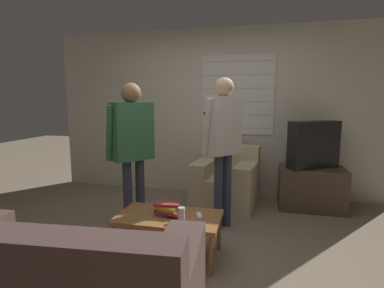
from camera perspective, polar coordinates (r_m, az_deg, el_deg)
name	(u,v)px	position (r m, az deg, el deg)	size (l,w,h in m)	color
ground_plane	(181,254)	(3.10, -2.17, -20.15)	(16.00, 16.00, 0.00)	#7F705B
wall_back	(216,112)	(4.71, 4.50, 6.02)	(5.20, 0.08, 2.55)	beige
armchair_beige	(226,181)	(4.29, 6.50, -7.10)	(0.94, 0.87, 0.83)	#C6B289
coffee_table	(169,219)	(2.91, -4.44, -14.15)	(0.97, 0.54, 0.40)	brown
tv_stand	(311,188)	(4.43, 21.74, -7.84)	(0.85, 0.49, 0.57)	#4C3D2D
tv	(314,145)	(4.31, 22.16, -0.11)	(0.71, 0.56, 0.63)	black
person_left_standing	(132,139)	(3.32, -11.35, 0.86)	(0.49, 0.77, 1.66)	#33384C
person_right_standing	(223,135)	(3.40, 5.89, 1.77)	(0.54, 0.77, 1.73)	#33384C
book_stack	(169,209)	(2.90, -4.47, -12.21)	(0.28, 0.23, 0.12)	#75387F
soda_can	(181,214)	(2.75, -2.04, -13.23)	(0.07, 0.07, 0.13)	silver
spare_remote	(199,216)	(2.85, 1.42, -13.51)	(0.08, 0.14, 0.02)	white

